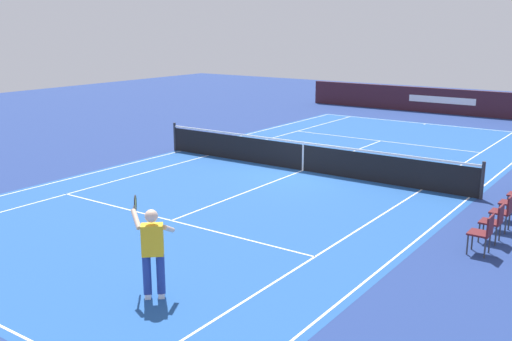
# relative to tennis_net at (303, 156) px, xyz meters

# --- Properties ---
(ground_plane) EXTENTS (60.00, 60.00, 0.00)m
(ground_plane) POSITION_rel_tennis_net_xyz_m (0.00, 0.00, -0.49)
(ground_plane) COLOR navy
(court_slab) EXTENTS (24.20, 11.40, 0.00)m
(court_slab) POSITION_rel_tennis_net_xyz_m (0.00, 0.00, -0.49)
(court_slab) COLOR #1E4C93
(court_slab) RESTS_ON ground_plane
(court_line_markings) EXTENTS (23.85, 11.05, 0.01)m
(court_line_markings) POSITION_rel_tennis_net_xyz_m (0.00, 0.00, -0.49)
(court_line_markings) COLOR white
(court_line_markings) RESTS_ON ground_plane
(tennis_net) EXTENTS (0.10, 11.70, 1.08)m
(tennis_net) POSITION_rel_tennis_net_xyz_m (0.00, 0.00, 0.00)
(tennis_net) COLOR #2D2D33
(tennis_net) RESTS_ON ground_plane
(stadium_barrier) EXTENTS (0.26, 17.00, 1.37)m
(stadium_barrier) POSITION_rel_tennis_net_xyz_m (-15.90, -0.00, 0.20)
(stadium_barrier) COLOR #381923
(stadium_barrier) RESTS_ON ground_plane
(tennis_player_near) EXTENTS (0.74, 1.11, 1.70)m
(tennis_player_near) POSITION_rel_tennis_net_xyz_m (9.70, 2.68, 0.44)
(tennis_player_near) COLOR navy
(tennis_player_near) RESTS_ON ground_plane
(tennis_ball) EXTENTS (0.07, 0.07, 0.07)m
(tennis_ball) POSITION_rel_tennis_net_xyz_m (-2.09, 3.61, -0.46)
(tennis_ball) COLOR #CCE01E
(tennis_ball) RESTS_ON ground_plane
(spectator_chair_5) EXTENTS (0.44, 0.44, 0.88)m
(spectator_chair_5) POSITION_rel_tennis_net_xyz_m (2.45, 6.94, 0.03)
(spectator_chair_5) COLOR #38383D
(spectator_chair_5) RESTS_ON ground_plane
(spectator_chair_6) EXTENTS (0.44, 0.44, 0.88)m
(spectator_chair_6) POSITION_rel_tennis_net_xyz_m (3.34, 6.94, 0.03)
(spectator_chair_6) COLOR #38383D
(spectator_chair_6) RESTS_ON ground_plane
(spectator_chair_7) EXTENTS (0.44, 0.44, 0.88)m
(spectator_chair_7) POSITION_rel_tennis_net_xyz_m (4.23, 6.94, 0.03)
(spectator_chair_7) COLOR #38383D
(spectator_chair_7) RESTS_ON ground_plane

